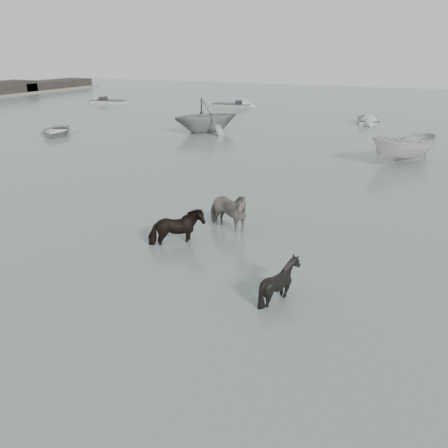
{
  "coord_description": "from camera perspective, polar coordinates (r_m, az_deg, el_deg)",
  "views": [
    {
      "loc": [
        4.61,
        -9.89,
        6.01
      ],
      "look_at": [
        -0.47,
        1.45,
        1.0
      ],
      "focal_mm": 35.0,
      "sensor_mm": 36.0,
      "label": 1
    }
  ],
  "objects": [
    {
      "name": "boat_small",
      "position": [
        26.9,
        22.45,
        9.3
      ],
      "size": [
        4.24,
        4.52,
        1.74
      ],
      "primitive_type": "imported",
      "rotation": [
        0.0,
        0.0,
        -0.71
      ],
      "color": "#B8B7B3",
      "rests_on": "ground"
    },
    {
      "name": "rowboat_trail",
      "position": [
        34.35,
        -2.34,
        14.13
      ],
      "size": [
        6.64,
        6.74,
        2.69
      ],
      "primitive_type": "imported",
      "rotation": [
        0.0,
        0.0,
        2.46
      ],
      "color": "gray",
      "rests_on": "ground"
    },
    {
      "name": "skiff_outer",
      "position": [
        55.05,
        -14.83,
        15.38
      ],
      "size": [
        5.89,
        2.29,
        0.75
      ],
      "primitive_type": null,
      "rotation": [
        0.0,
        0.0,
        3.26
      ],
      "color": "#B8B9B4",
      "rests_on": "ground"
    },
    {
      "name": "skiff_mid",
      "position": [
        40.62,
        18.32,
        12.91
      ],
      "size": [
        2.4,
        4.8,
        0.75
      ],
      "primitive_type": null,
      "rotation": [
        0.0,
        0.0,
        -1.39
      ],
      "color": "#9DA09E",
      "rests_on": "ground"
    },
    {
      "name": "rowboat_lead",
      "position": [
        35.5,
        -21.11,
        11.47
      ],
      "size": [
        4.7,
        5.02,
        0.85
      ],
      "primitive_type": "imported",
      "rotation": [
        0.0,
        0.0,
        0.59
      ],
      "color": "beige",
      "rests_on": "ground"
    },
    {
      "name": "skiff_far",
      "position": [
        49.87,
        1.1,
        15.46
      ],
      "size": [
        5.98,
        2.35,
        0.75
      ],
      "primitive_type": null,
      "rotation": [
        0.0,
        0.0,
        0.13
      ],
      "color": "#989A98",
      "rests_on": "ground"
    },
    {
      "name": "pony_pinto",
      "position": [
        15.27,
        0.38,
        2.23
      ],
      "size": [
        2.21,
        1.55,
        1.71
      ],
      "primitive_type": "imported",
      "rotation": [
        0.0,
        0.0,
        1.23
      ],
      "color": "black",
      "rests_on": "ground"
    },
    {
      "name": "pony_black",
      "position": [
        11.23,
        7.36,
        -6.62
      ],
      "size": [
        1.57,
        1.5,
        1.35
      ],
      "primitive_type": "imported",
      "rotation": [
        0.0,
        0.0,
        2.01
      ],
      "color": "black",
      "rests_on": "ground"
    },
    {
      "name": "pony_dark",
      "position": [
        14.21,
        -6.18,
        0.16
      ],
      "size": [
        1.8,
        1.91,
        1.53
      ],
      "primitive_type": "imported",
      "rotation": [
        0.0,
        0.0,
        1.15
      ],
      "color": "black",
      "rests_on": "ground"
    },
    {
      "name": "ground",
      "position": [
        12.46,
        -0.76,
        -6.88
      ],
      "size": [
        140.0,
        140.0,
        0.0
      ],
      "primitive_type": "plane",
      "color": "slate",
      "rests_on": "ground"
    }
  ]
}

